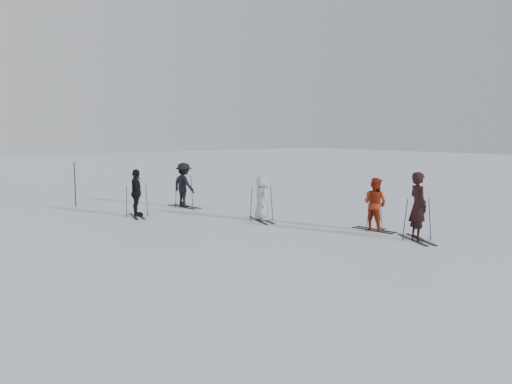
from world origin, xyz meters
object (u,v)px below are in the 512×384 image
at_px(skier_near_dark, 418,207).
at_px(skier_uphill_left, 137,193).
at_px(skier_uphill_far, 184,185).
at_px(piste_marker, 75,184).
at_px(skier_red, 375,205).
at_px(skier_grey, 262,199).

height_order(skier_near_dark, skier_uphill_left, skier_near_dark).
bearing_deg(skier_near_dark, skier_uphill_far, 39.30).
bearing_deg(piste_marker, skier_uphill_far, -39.11).
height_order(skier_uphill_far, piste_marker, piste_marker).
distance_m(skier_red, piste_marker, 12.27).
xyz_separation_m(skier_grey, piste_marker, (-4.01, 7.31, 0.16)).
distance_m(skier_grey, piste_marker, 8.34).
xyz_separation_m(skier_grey, skier_uphill_far, (-0.52, 4.46, 0.13)).
bearing_deg(skier_uphill_left, piste_marker, 29.09).
relative_size(skier_red, piste_marker, 0.88).
bearing_deg(skier_uphill_left, skier_near_dark, -136.80).
relative_size(skier_grey, piste_marker, 0.83).
distance_m(skier_near_dark, skier_red, 1.69).
height_order(skier_red, skier_uphill_left, skier_uphill_left).
height_order(skier_near_dark, skier_red, skier_near_dark).
xyz_separation_m(skier_near_dark, skier_red, (0.20, 1.67, -0.15)).
bearing_deg(skier_uphill_far, skier_uphill_left, 103.46).
bearing_deg(skier_red, skier_near_dark, 169.16).
xyz_separation_m(skier_near_dark, skier_uphill_left, (-4.57, 8.66, -0.11)).
relative_size(skier_grey, skier_uphill_left, 0.90).
bearing_deg(skier_grey, skier_uphill_left, 59.18).
bearing_deg(skier_near_dark, skier_grey, 43.56).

